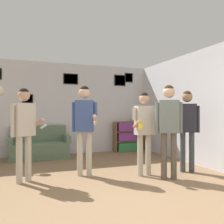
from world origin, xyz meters
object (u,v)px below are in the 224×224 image
person_spectator_near_bookshelf (169,121)px  person_spectator_far_right (187,122)px  bottle_on_floor (30,160)px  person_player_foreground_left (24,124)px  bookshelf (129,137)px  person_player_foreground_center (84,120)px  drinking_cup (134,120)px  person_watcher_holding_cup (144,125)px  couch (39,147)px

person_spectator_near_bookshelf → person_spectator_far_right: size_ratio=1.04×
bottle_on_floor → person_player_foreground_left: bearing=-96.2°
bookshelf → bottle_on_floor: size_ratio=3.80×
person_player_foreground_center → drinking_cup: (2.25, 2.44, -0.09)m
person_player_foreground_left → bottle_on_floor: (0.17, 1.60, -0.94)m
person_spectator_near_bookshelf → person_spectator_far_right: 0.76m
person_spectator_far_right → bottle_on_floor: 3.76m
bottle_on_floor → drinking_cup: size_ratio=2.11×
bookshelf → person_watcher_holding_cup: 3.04m
person_player_foreground_left → person_watcher_holding_cup: (2.24, -0.34, -0.03)m
bookshelf → person_watcher_holding_cup: person_watcher_holding_cup is taller
bookshelf → person_spectator_far_right: 2.97m
person_player_foreground_left → drinking_cup: person_player_foreground_left is taller
drinking_cup → couch: bearing=-176.1°
person_spectator_far_right → bottle_on_floor: (-3.04, 2.01, -0.95)m
person_player_foreground_left → person_spectator_far_right: 3.24m
bottle_on_floor → person_watcher_holding_cup: bearing=-43.1°
couch → bookshelf: 2.76m
person_player_foreground_center → couch: bearing=106.9°
person_watcher_holding_cup → drinking_cup: size_ratio=13.72×
person_player_foreground_center → person_spectator_near_bookshelf: (1.41, -0.81, -0.01)m
person_spectator_far_right → bottle_on_floor: person_spectator_far_right is taller
bookshelf → person_watcher_holding_cup: size_ratio=0.59×
person_player_foreground_center → person_spectator_far_right: person_player_foreground_center is taller
couch → bottle_on_floor: 0.78m
couch → bottle_on_floor: bearing=-111.2°
person_watcher_holding_cup → bottle_on_floor: bearing=136.9°
drinking_cup → person_watcher_holding_cup: bearing=-111.9°
bookshelf → person_spectator_far_right: size_ratio=0.57×
person_player_foreground_center → bookshelf: bearing=49.7°
person_player_foreground_center → person_spectator_near_bookshelf: bearing=-29.8°
drinking_cup → bookshelf: bearing=-180.0°
couch → person_player_foreground_center: person_player_foreground_center is taller
person_watcher_holding_cup → drinking_cup: 3.06m
bookshelf → person_watcher_holding_cup: (-0.96, -2.84, 0.53)m
couch → person_player_foreground_left: size_ratio=0.94×
person_watcher_holding_cup → drinking_cup: (1.14, 2.84, 0.00)m
couch → person_player_foreground_center: (0.68, -2.24, 0.81)m
person_player_foreground_left → person_spectator_near_bookshelf: (2.54, -0.75, 0.06)m
bookshelf → drinking_cup: drinking_cup is taller
couch → drinking_cup: bearing=3.9°
person_player_foreground_left → person_spectator_far_right: bearing=-7.3°
bookshelf → person_spectator_near_bookshelf: person_spectator_near_bookshelf is taller
person_spectator_near_bookshelf → person_spectator_far_right: (0.67, 0.34, -0.05)m
bookshelf → person_player_foreground_center: size_ratio=0.54×
bookshelf → person_spectator_near_bookshelf: size_ratio=0.55×
bookshelf → person_spectator_far_right: (0.01, -2.91, 0.57)m
person_spectator_far_right → bottle_on_floor: bearing=146.6°
person_watcher_holding_cup → person_spectator_near_bookshelf: person_spectator_near_bookshelf is taller
person_player_foreground_center → person_spectator_near_bookshelf: size_ratio=1.01×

